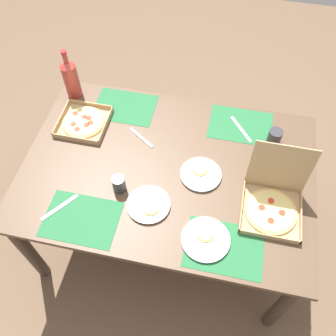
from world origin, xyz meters
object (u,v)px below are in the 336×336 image
(soda_bottle, at_px, (71,78))
(pizza_box_corner_left, at_px, (84,122))
(plate_near_left, at_px, (149,205))
(plate_far_left, at_px, (201,174))
(cup_red, at_px, (119,184))
(pizza_box_corner_right, at_px, (273,201))
(plate_near_right, at_px, (206,239))
(cup_clear_right, at_px, (275,137))

(soda_bottle, bearing_deg, pizza_box_corner_left, -58.48)
(plate_near_left, bearing_deg, pizza_box_corner_left, 138.10)
(plate_near_left, bearing_deg, soda_bottle, 133.61)
(plate_far_left, xyz_separation_m, plate_near_left, (-0.22, -0.23, 0.00))
(cup_red, bearing_deg, pizza_box_corner_left, 130.75)
(pizza_box_corner_right, distance_m, soda_bottle, 1.33)
(plate_far_left, height_order, cup_red, cup_red)
(pizza_box_corner_left, height_order, soda_bottle, soda_bottle)
(plate_near_left, distance_m, cup_red, 0.18)
(plate_near_right, bearing_deg, pizza_box_corner_right, 40.28)
(pizza_box_corner_left, distance_m, pizza_box_corner_right, 1.13)
(cup_red, bearing_deg, plate_near_left, -21.09)
(plate_near_right, height_order, soda_bottle, soda_bottle)
(pizza_box_corner_right, distance_m, plate_far_left, 0.39)
(plate_near_left, bearing_deg, plate_near_right, -21.44)
(pizza_box_corner_right, bearing_deg, soda_bottle, 156.34)
(cup_red, bearing_deg, plate_near_right, -21.32)
(plate_near_left, relative_size, cup_red, 2.34)
(pizza_box_corner_right, bearing_deg, plate_far_left, 163.41)
(pizza_box_corner_right, distance_m, cup_red, 0.76)
(plate_far_left, height_order, soda_bottle, soda_bottle)
(pizza_box_corner_left, bearing_deg, plate_far_left, -16.35)
(plate_far_left, height_order, plate_near_left, same)
(plate_far_left, relative_size, plate_near_left, 1.00)
(pizza_box_corner_left, xyz_separation_m, plate_near_left, (0.50, -0.45, -0.00))
(pizza_box_corner_left, bearing_deg, pizza_box_corner_right, -16.43)
(plate_near_left, height_order, cup_clear_right, cup_clear_right)
(plate_near_right, height_order, cup_red, cup_red)
(soda_bottle, height_order, cup_clear_right, soda_bottle)
(plate_near_left, bearing_deg, pizza_box_corner_right, 12.02)
(plate_far_left, distance_m, plate_near_right, 0.36)
(plate_far_left, relative_size, cup_red, 2.34)
(cup_clear_right, bearing_deg, plate_near_left, -137.12)
(plate_far_left, distance_m, plate_near_left, 0.32)
(pizza_box_corner_left, relative_size, cup_clear_right, 3.08)
(plate_near_left, height_order, plate_near_right, same)
(pizza_box_corner_left, relative_size, cup_red, 2.99)
(pizza_box_corner_left, distance_m, cup_clear_right, 1.08)
(pizza_box_corner_right, distance_m, plate_near_left, 0.60)
(plate_near_right, relative_size, soda_bottle, 0.71)
(plate_near_left, bearing_deg, cup_clear_right, 42.88)
(plate_far_left, bearing_deg, cup_red, -156.43)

